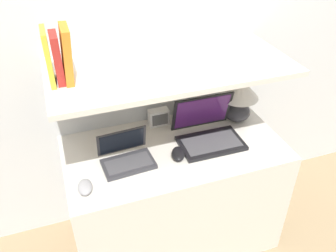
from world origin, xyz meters
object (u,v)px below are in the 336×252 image
at_px(book_yellow, 48,57).
at_px(table_lamp, 239,95).
at_px(laptop_small, 126,157).
at_px(second_mouse, 85,187).
at_px(computer_mouse, 178,154).
at_px(router_box, 159,117).
at_px(book_red, 57,58).
at_px(book_orange, 66,54).
at_px(laptop_large, 208,132).

bearing_deg(book_yellow, table_lamp, 3.85).
relative_size(laptop_small, second_mouse, 2.40).
bearing_deg(book_yellow, computer_mouse, -15.38).
height_order(laptop_small, second_mouse, laptop_small).
bearing_deg(router_box, book_red, -161.52).
bearing_deg(book_orange, second_mouse, -97.04).
distance_m(table_lamp, laptop_small, 0.76).
height_order(table_lamp, second_mouse, table_lamp).
distance_m(laptop_small, computer_mouse, 0.27).
bearing_deg(laptop_small, book_red, 156.95).
height_order(laptop_large, router_box, laptop_large).
bearing_deg(computer_mouse, second_mouse, -170.19).
height_order(second_mouse, book_yellow, book_yellow).
relative_size(laptop_large, book_orange, 1.43).
xyz_separation_m(laptop_large, book_red, (-0.72, 0.06, 0.52)).
relative_size(table_lamp, laptop_large, 0.80).
bearing_deg(book_red, laptop_small, -23.05).
xyz_separation_m(table_lamp, book_orange, (-0.93, -0.07, 0.41)).
bearing_deg(laptop_large, book_yellow, 175.08).
bearing_deg(second_mouse, table_lamp, 17.66).
relative_size(table_lamp, book_orange, 1.14).
bearing_deg(router_box, table_lamp, -12.44).
bearing_deg(book_red, laptop_large, -5.17).
relative_size(table_lamp, book_yellow, 1.16).
bearing_deg(laptop_small, computer_mouse, -9.93).
bearing_deg(laptop_small, book_yellow, 159.69).
relative_size(book_yellow, book_red, 1.10).
distance_m(laptop_large, book_red, 0.89).
bearing_deg(router_box, second_mouse, -140.61).
relative_size(computer_mouse, router_box, 1.11).
bearing_deg(second_mouse, book_red, 92.92).
height_order(table_lamp, laptop_large, table_lamp).
relative_size(second_mouse, book_yellow, 0.47).
height_order(router_box, book_red, book_red).
distance_m(laptop_small, book_red, 0.60).
distance_m(second_mouse, router_box, 0.64).
relative_size(computer_mouse, book_red, 0.60).
distance_m(computer_mouse, book_yellow, 0.80).
distance_m(laptop_small, router_box, 0.38).
xyz_separation_m(table_lamp, book_red, (-0.97, -0.07, 0.40)).
height_order(computer_mouse, router_box, router_box).
distance_m(computer_mouse, book_red, 0.77).
distance_m(router_box, book_red, 0.75).
bearing_deg(second_mouse, book_yellow, 101.58).
bearing_deg(laptop_large, laptop_small, -175.31).
bearing_deg(computer_mouse, book_orange, 162.22).
distance_m(laptop_large, computer_mouse, 0.23).
bearing_deg(laptop_large, book_red, 174.83).
relative_size(second_mouse, book_orange, 0.46).
xyz_separation_m(router_box, book_red, (-0.51, -0.17, 0.52)).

